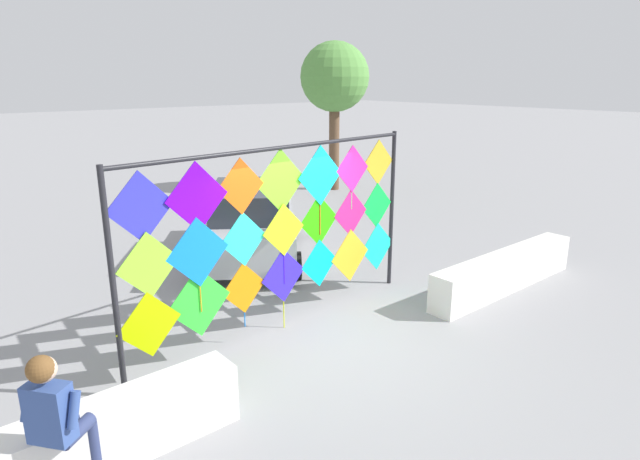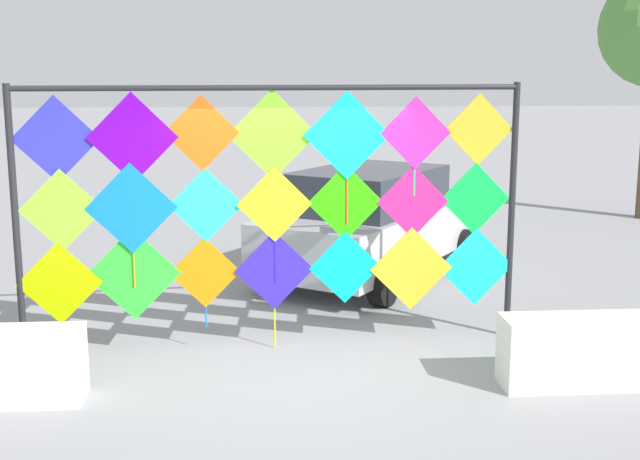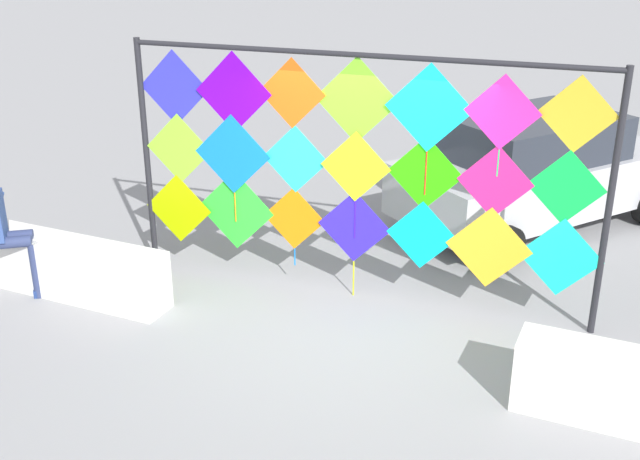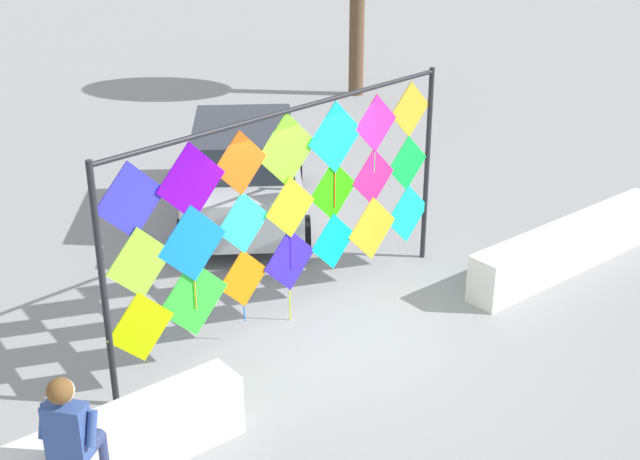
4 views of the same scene
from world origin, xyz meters
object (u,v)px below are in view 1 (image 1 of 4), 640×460
tree_palm_like (336,78)px  parked_car (252,222)px  kite_display_rack (282,223)px  seated_vendor (59,415)px

tree_palm_like → parked_car: bearing=-145.0°
kite_display_rack → parked_car: size_ratio=1.22×
kite_display_rack → tree_palm_like: bearing=44.2°
parked_car → tree_palm_like: bearing=35.0°
seated_vendor → tree_palm_like: 14.34m
kite_display_rack → seated_vendor: kite_display_rack is taller
kite_display_rack → parked_car: 3.49m
parked_car → tree_palm_like: size_ratio=0.88×
kite_display_rack → tree_palm_like: 10.64m
tree_palm_like → kite_display_rack: bearing=-135.8°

